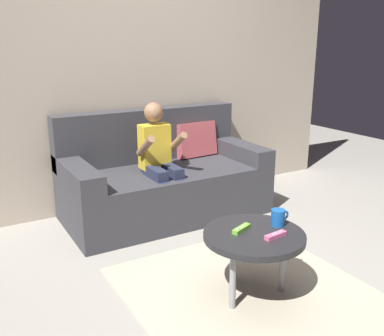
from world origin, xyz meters
name	(u,v)px	position (x,y,z in m)	size (l,w,h in m)	color
ground_plane	(264,294)	(0.00, 0.00, 0.00)	(8.31, 8.31, 0.00)	#9E998E
wall_back	(133,60)	(0.00, 1.80, 1.25)	(4.16, 0.05, 2.50)	#B2A38E
couch	(164,179)	(0.07, 1.41, 0.30)	(1.63, 0.80, 0.85)	#38383D
person_seated_on_couch	(160,157)	(-0.05, 1.23, 0.54)	(0.32, 0.40, 0.96)	#282D47
coffee_table	(254,239)	(-0.06, 0.04, 0.35)	(0.56, 0.56, 0.39)	#232326
area_rug	(252,294)	(-0.06, 0.03, 0.00)	(1.32, 1.44, 0.01)	#BCB299
game_remote_lime_near_edge	(241,229)	(-0.11, 0.09, 0.40)	(0.14, 0.09, 0.03)	#72C638
game_remote_pink_center	(275,235)	(0.00, -0.07, 0.40)	(0.14, 0.05, 0.03)	pink
coffee_mug	(278,217)	(0.12, 0.05, 0.43)	(0.12, 0.08, 0.09)	#1959B2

